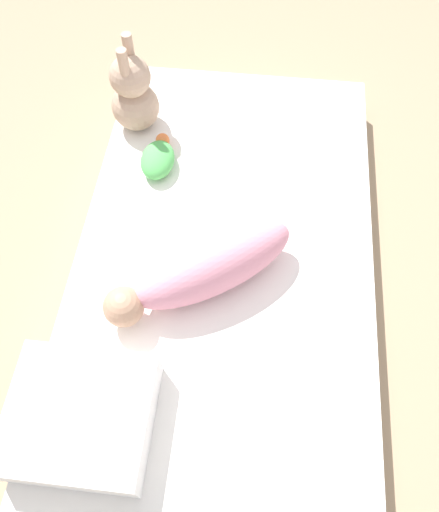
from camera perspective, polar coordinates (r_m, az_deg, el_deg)
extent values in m
plane|color=#9E8466|center=(1.61, 0.54, -2.06)|extent=(12.00, 12.00, 0.00)
cube|color=white|center=(1.55, 0.57, -0.82)|extent=(1.57, 0.88, 0.14)
ellipsoid|color=pink|center=(1.37, -0.64, -0.87)|extent=(0.41, 0.49, 0.17)
sphere|color=tan|center=(1.34, -10.90, -5.70)|extent=(0.11, 0.11, 0.11)
cube|color=white|center=(1.29, -15.51, -17.27)|extent=(0.31, 0.33, 0.11)
sphere|color=tan|center=(1.78, -9.56, 16.53)|extent=(0.16, 0.16, 0.16)
sphere|color=tan|center=(1.70, -10.19, 19.55)|extent=(0.13, 0.13, 0.13)
cylinder|color=tan|center=(1.62, -10.94, 20.92)|extent=(0.03, 0.03, 0.09)
cylinder|color=tan|center=(1.67, -10.39, 22.50)|extent=(0.03, 0.03, 0.09)
ellipsoid|color=#51B756|center=(1.66, -7.09, 10.85)|extent=(0.16, 0.11, 0.07)
sphere|color=orange|center=(1.73, -6.52, 13.01)|extent=(0.05, 0.05, 0.05)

